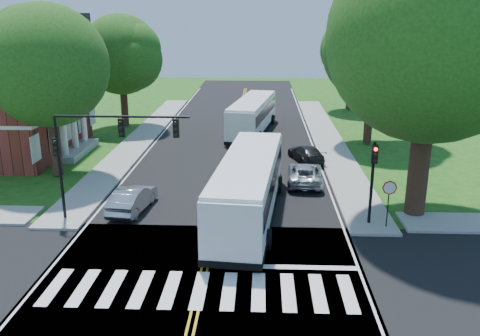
# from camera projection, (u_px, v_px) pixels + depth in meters

# --- Properties ---
(ground) EXTENTS (140.00, 140.00, 0.00)m
(ground) POSITION_uv_depth(u_px,v_px,m) (201.00, 284.00, 21.15)
(ground) COLOR #174D13
(ground) RESTS_ON ground
(road) EXTENTS (14.00, 96.00, 0.01)m
(road) POSITION_uv_depth(u_px,v_px,m) (229.00, 162.00, 38.34)
(road) COLOR black
(road) RESTS_ON ground
(cross_road) EXTENTS (60.00, 12.00, 0.01)m
(cross_road) POSITION_uv_depth(u_px,v_px,m) (201.00, 284.00, 21.15)
(cross_road) COLOR black
(cross_road) RESTS_ON ground
(center_line) EXTENTS (0.36, 70.00, 0.01)m
(center_line) POSITION_uv_depth(u_px,v_px,m) (232.00, 148.00, 42.16)
(center_line) COLOR gold
(center_line) RESTS_ON road
(edge_line_w) EXTENTS (0.12, 70.00, 0.01)m
(edge_line_w) POSITION_uv_depth(u_px,v_px,m) (151.00, 148.00, 42.44)
(edge_line_w) COLOR silver
(edge_line_w) RESTS_ON road
(edge_line_e) EXTENTS (0.12, 70.00, 0.01)m
(edge_line_e) POSITION_uv_depth(u_px,v_px,m) (314.00, 149.00, 41.88)
(edge_line_e) COLOR silver
(edge_line_e) RESTS_ON road
(crosswalk) EXTENTS (12.60, 3.00, 0.01)m
(crosswalk) POSITION_uv_depth(u_px,v_px,m) (200.00, 290.00, 20.67)
(crosswalk) COLOR silver
(crosswalk) RESTS_ON road
(stop_bar) EXTENTS (6.60, 0.40, 0.01)m
(stop_bar) POSITION_uv_depth(u_px,v_px,m) (284.00, 267.00, 22.53)
(stop_bar) COLOR silver
(stop_bar) RESTS_ON road
(sidewalk_nw) EXTENTS (2.60, 40.00, 0.15)m
(sidewalk_nw) POSITION_uv_depth(u_px,v_px,m) (141.00, 138.00, 45.35)
(sidewalk_nw) COLOR gray
(sidewalk_nw) RESTS_ON ground
(sidewalk_ne) EXTENTS (2.60, 40.00, 0.15)m
(sidewalk_ne) POSITION_uv_depth(u_px,v_px,m) (328.00, 140.00, 44.67)
(sidewalk_ne) COLOR gray
(sidewalk_ne) RESTS_ON ground
(tree_ne_big) EXTENTS (10.80, 10.80, 14.91)m
(tree_ne_big) POSITION_uv_depth(u_px,v_px,m) (433.00, 38.00, 25.52)
(tree_ne_big) COLOR #351E15
(tree_ne_big) RESTS_ON ground
(tree_west_near) EXTENTS (8.00, 8.00, 11.40)m
(tree_west_near) POSITION_uv_depth(u_px,v_px,m) (47.00, 66.00, 32.79)
(tree_west_near) COLOR #351E15
(tree_west_near) RESTS_ON ground
(tree_west_far) EXTENTS (7.60, 7.60, 10.67)m
(tree_west_far) POSITION_uv_depth(u_px,v_px,m) (121.00, 55.00, 48.20)
(tree_west_far) COLOR #351E15
(tree_west_far) RESTS_ON ground
(tree_east_mid) EXTENTS (8.40, 8.40, 11.93)m
(tree_east_mid) POSITION_uv_depth(u_px,v_px,m) (374.00, 51.00, 41.30)
(tree_east_mid) COLOR #351E15
(tree_east_mid) RESTS_ON ground
(tree_east_far) EXTENTS (7.20, 7.20, 10.34)m
(tree_east_far) POSITION_uv_depth(u_px,v_px,m) (352.00, 50.00, 56.83)
(tree_east_far) COLOR #351E15
(tree_east_far) RESTS_ON ground
(signal_nw) EXTENTS (7.15, 0.46, 5.66)m
(signal_nw) POSITION_uv_depth(u_px,v_px,m) (101.00, 143.00, 26.25)
(signal_nw) COLOR black
(signal_nw) RESTS_ON ground
(signal_ne) EXTENTS (0.30, 0.46, 4.40)m
(signal_ne) POSITION_uv_depth(u_px,v_px,m) (373.00, 172.00, 26.09)
(signal_ne) COLOR black
(signal_ne) RESTS_ON ground
(stop_sign) EXTENTS (0.76, 0.08, 2.53)m
(stop_sign) POSITION_uv_depth(u_px,v_px,m) (389.00, 193.00, 25.89)
(stop_sign) COLOR black
(stop_sign) RESTS_ON ground
(bus_lead) EXTENTS (4.06, 13.16, 3.35)m
(bus_lead) POSITION_uv_depth(u_px,v_px,m) (248.00, 186.00, 27.58)
(bus_lead) COLOR white
(bus_lead) RESTS_ON road
(bus_follow) EXTENTS (4.56, 12.35, 3.13)m
(bus_follow) POSITION_uv_depth(u_px,v_px,m) (253.00, 115.00, 47.43)
(bus_follow) COLOR white
(bus_follow) RESTS_ON road
(hatchback) EXTENTS (2.07, 4.50, 1.43)m
(hatchback) POSITION_uv_depth(u_px,v_px,m) (132.00, 199.00, 28.73)
(hatchback) COLOR #A7AAAE
(hatchback) RESTS_ON road
(suv) EXTENTS (2.54, 4.94, 1.33)m
(suv) POSITION_uv_depth(u_px,v_px,m) (305.00, 173.00, 33.43)
(suv) COLOR silver
(suv) RESTS_ON road
(dark_sedan) EXTENTS (2.92, 4.51, 1.21)m
(dark_sedan) POSITION_uv_depth(u_px,v_px,m) (306.00, 153.00, 38.47)
(dark_sedan) COLOR black
(dark_sedan) RESTS_ON road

